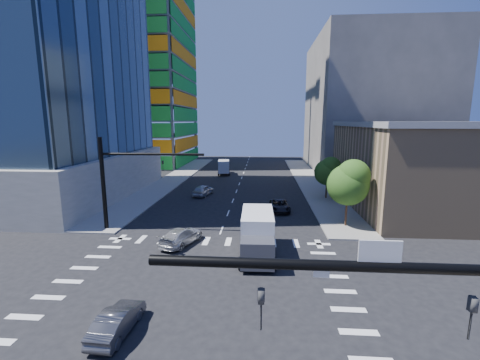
{
  "coord_description": "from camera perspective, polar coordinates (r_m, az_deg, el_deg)",
  "views": [
    {
      "loc": [
        4.0,
        -18.09,
        10.62
      ],
      "look_at": [
        2.12,
        8.0,
        5.82
      ],
      "focal_mm": 24.0,
      "sensor_mm": 36.0,
      "label": 1
    }
  ],
  "objects": [
    {
      "name": "ground",
      "position": [
        21.35,
        -7.68,
        -19.52
      ],
      "size": [
        160.0,
        160.0,
        0.0
      ],
      "primitive_type": "plane",
      "color": "black",
      "rests_on": "ground"
    },
    {
      "name": "road_markings",
      "position": [
        21.35,
        -7.68,
        -19.51
      ],
      "size": [
        20.0,
        20.0,
        0.01
      ],
      "primitive_type": "cube",
      "color": "silver",
      "rests_on": "ground"
    },
    {
      "name": "sidewalk_ne",
      "position": [
        59.65,
        12.24,
        -0.03
      ],
      "size": [
        5.0,
        60.0,
        0.15
      ],
      "primitive_type": "cube",
      "color": "gray",
      "rests_on": "ground"
    },
    {
      "name": "sidewalk_nw",
      "position": [
        61.3,
        -11.56,
        0.28
      ],
      "size": [
        5.0,
        60.0,
        0.15
      ],
      "primitive_type": "cube",
      "color": "gray",
      "rests_on": "ground"
    },
    {
      "name": "construction_building",
      "position": [
        87.1,
        -18.12,
        19.15
      ],
      "size": [
        25.16,
        34.5,
        70.6
      ],
      "color": "gray",
      "rests_on": "ground"
    },
    {
      "name": "commercial_building",
      "position": [
        45.57,
        31.55,
        2.17
      ],
      "size": [
        20.5,
        22.5,
        10.6
      ],
      "color": "tan",
      "rests_on": "ground"
    },
    {
      "name": "bg_building_ne",
      "position": [
        76.7,
        22.08,
        12.18
      ],
      "size": [
        24.0,
        30.0,
        28.0
      ],
      "primitive_type": "cube",
      "color": "#625D58",
      "rests_on": "ground"
    },
    {
      "name": "signal_mast_nw",
      "position": [
        33.13,
        -20.94,
        0.81
      ],
      "size": [
        10.2,
        0.4,
        9.0
      ],
      "color": "black",
      "rests_on": "sidewalk_nw"
    },
    {
      "name": "tree_south",
      "position": [
        33.67,
        18.9,
        -0.32
      ],
      "size": [
        4.16,
        4.16,
        6.82
      ],
      "color": "#382316",
      "rests_on": "sidewalk_ne"
    },
    {
      "name": "tree_north",
      "position": [
        45.38,
        15.42,
        1.62
      ],
      "size": [
        3.54,
        3.52,
        5.78
      ],
      "color": "#382316",
      "rests_on": "sidewalk_ne"
    },
    {
      "name": "car_nb_far",
      "position": [
        38.87,
        7.07,
        -4.54
      ],
      "size": [
        2.43,
        4.82,
        1.31
      ],
      "primitive_type": "imported",
      "rotation": [
        0.0,
        0.0,
        0.06
      ],
      "color": "black",
      "rests_on": "ground"
    },
    {
      "name": "car_sb_near",
      "position": [
        28.98,
        -10.37,
        -9.77
      ],
      "size": [
        3.53,
        5.3,
        1.43
      ],
      "primitive_type": "imported",
      "rotation": [
        0.0,
        0.0,
        2.8
      ],
      "color": "#B2B2B2",
      "rests_on": "ground"
    },
    {
      "name": "car_sb_mid",
      "position": [
        46.86,
        -6.57,
        -1.79
      ],
      "size": [
        2.82,
        4.9,
        1.57
      ],
      "primitive_type": "imported",
      "rotation": [
        0.0,
        0.0,
        2.92
      ],
      "color": "silver",
      "rests_on": "ground"
    },
    {
      "name": "car_sb_cross",
      "position": [
        18.81,
        -20.98,
        -22.35
      ],
      "size": [
        1.59,
        4.03,
        1.3
      ],
      "primitive_type": "imported",
      "rotation": [
        0.0,
        0.0,
        3.09
      ],
      "color": "#49494E",
      "rests_on": "ground"
    },
    {
      "name": "box_truck_near",
      "position": [
        25.82,
        3.12,
        -10.32
      ],
      "size": [
        2.87,
        6.47,
        3.37
      ],
      "rotation": [
        0.0,
        0.0,
        0.02
      ],
      "color": "black",
      "rests_on": "ground"
    },
    {
      "name": "box_truck_far",
      "position": [
        65.52,
        -2.91,
        2.18
      ],
      "size": [
        2.96,
        5.71,
        2.87
      ],
      "rotation": [
        0.0,
        0.0,
        3.26
      ],
      "color": "black",
      "rests_on": "ground"
    }
  ]
}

